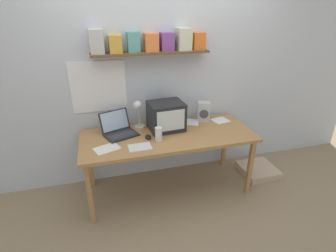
{
  "coord_description": "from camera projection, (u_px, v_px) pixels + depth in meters",
  "views": [
    {
      "loc": [
        -0.67,
        -2.45,
        2.0
      ],
      "look_at": [
        0.0,
        0.0,
        0.83
      ],
      "focal_mm": 28.0,
      "sensor_mm": 36.0,
      "label": 1
    }
  ],
  "objects": [
    {
      "name": "floor_cushion",
      "position": [
        258.0,
        170.0,
        3.42
      ],
      "size": [
        0.43,
        0.43,
        0.09
      ],
      "color": "#CCAD8F",
      "rests_on": "ground_plane"
    },
    {
      "name": "loose_paper_near_laptop",
      "position": [
        107.0,
        148.0,
        2.56
      ],
      "size": [
        0.28,
        0.24,
        0.0
      ],
      "rotation": [
        0.0,
        0.0,
        0.37
      ],
      "color": "white",
      "rests_on": "corner_desk"
    },
    {
      "name": "loose_paper_near_monitor",
      "position": [
        220.0,
        120.0,
        3.18
      ],
      "size": [
        0.22,
        0.2,
        0.0
      ],
      "rotation": [
        0.0,
        0.0,
        0.2
      ],
      "color": "white",
      "rests_on": "corner_desk"
    },
    {
      "name": "printed_handout",
      "position": [
        188.0,
        122.0,
        3.14
      ],
      "size": [
        0.3,
        0.27,
        0.0
      ],
      "rotation": [
        0.0,
        0.0,
        -0.42
      ],
      "color": "white",
      "rests_on": "corner_desk"
    },
    {
      "name": "juice_glass",
      "position": [
        159.0,
        135.0,
        2.69
      ],
      "size": [
        0.07,
        0.07,
        0.14
      ],
      "color": "white",
      "rests_on": "corner_desk"
    },
    {
      "name": "back_wall",
      "position": [
        157.0,
        72.0,
        2.98
      ],
      "size": [
        5.6,
        0.24,
        2.6
      ],
      "color": "silver",
      "rests_on": "ground_plane"
    },
    {
      "name": "open_notebook",
      "position": [
        140.0,
        147.0,
        2.58
      ],
      "size": [
        0.23,
        0.16,
        0.0
      ],
      "rotation": [
        0.0,
        0.0,
        0.02
      ],
      "color": "silver",
      "rests_on": "corner_desk"
    },
    {
      "name": "corner_desk",
      "position": [
        168.0,
        139.0,
        2.86
      ],
      "size": [
        1.86,
        0.75,
        0.73
      ],
      "color": "#B58148",
      "rests_on": "ground_plane"
    },
    {
      "name": "computer_mouse",
      "position": [
        148.0,
        137.0,
        2.75
      ],
      "size": [
        0.06,
        0.11,
        0.03
      ],
      "rotation": [
        0.0,
        0.0,
        0.01
      ],
      "color": "black",
      "rests_on": "corner_desk"
    },
    {
      "name": "ground_plane",
      "position": [
        168.0,
        188.0,
        3.14
      ],
      "size": [
        12.0,
        12.0,
        0.0
      ],
      "primitive_type": "plane",
      "color": "#987F5E"
    },
    {
      "name": "desk_lamp",
      "position": [
        138.0,
        110.0,
        2.87
      ],
      "size": [
        0.13,
        0.16,
        0.34
      ],
      "rotation": [
        0.0,
        0.0,
        -0.39
      ],
      "color": "silver",
      "rests_on": "corner_desk"
    },
    {
      "name": "laptop",
      "position": [
        118.0,
        129.0,
        2.83
      ],
      "size": [
        0.42,
        0.4,
        0.23
      ],
      "rotation": [
        0.0,
        0.0,
        0.35
      ],
      "color": "#232326",
      "rests_on": "corner_desk"
    },
    {
      "name": "space_heater",
      "position": [
        204.0,
        111.0,
        3.13
      ],
      "size": [
        0.17,
        0.14,
        0.24
      ],
      "rotation": [
        0.0,
        0.0,
        -0.31
      ],
      "color": "silver",
      "rests_on": "corner_desk"
    },
    {
      "name": "crt_monitor",
      "position": [
        166.0,
        116.0,
        2.9
      ],
      "size": [
        0.4,
        0.34,
        0.31
      ],
      "rotation": [
        0.0,
        0.0,
        0.07
      ],
      "color": "#232326",
      "rests_on": "corner_desk"
    }
  ]
}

